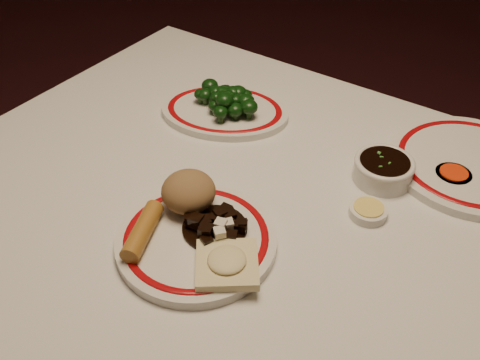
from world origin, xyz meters
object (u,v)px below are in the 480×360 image
main_plate (196,240)px  fried_wonton (227,263)px  dining_table (263,239)px  spring_roll (143,231)px  stirfry_heap (216,225)px  broccoli_pile (226,98)px  rice_mound (188,192)px  broccoli_plate (225,111)px  soy_bowl (383,170)px

main_plate → fried_wonton: 0.08m
dining_table → fried_wonton: bearing=-75.9°
main_plate → spring_roll: bearing=-143.9°
fried_wonton → stirfry_heap: 0.08m
broccoli_pile → main_plate: bearing=-61.4°
dining_table → rice_mound: 0.19m
main_plate → rice_mound: (-0.05, 0.05, 0.04)m
fried_wonton → broccoli_plate: (-0.26, 0.35, -0.02)m
soy_bowl → broccoli_pile: bearing=177.8°
spring_roll → broccoli_plate: spring_roll is taller
broccoli_plate → stirfry_heap: bearing=-56.2°
dining_table → main_plate: size_ratio=3.83×
stirfry_heap → broccoli_pile: (-0.20, 0.30, 0.01)m
stirfry_heap → soy_bowl: stirfry_heap is taller
broccoli_pile → soy_bowl: 0.36m
spring_roll → soy_bowl: (0.24, 0.36, -0.01)m
soy_bowl → dining_table: bearing=-129.4°
stirfry_heap → soy_bowl: size_ratio=0.99×
soy_bowl → spring_roll: bearing=-123.5°
dining_table → fried_wonton: 0.21m
spring_roll → broccoli_plate: (-0.12, 0.37, -0.02)m
main_plate → fried_wonton: (0.08, -0.02, 0.02)m
main_plate → soy_bowl: bearing=61.0°
spring_roll → main_plate: bearing=14.7°
broccoli_plate → broccoli_pile: bearing=73.8°
rice_mound → fried_wonton: rice_mound is taller
spring_roll → broccoli_plate: 0.39m
dining_table → fried_wonton: (0.04, -0.17, 0.12)m
broccoli_plate → broccoli_pile: 0.03m
dining_table → broccoli_plate: 0.30m
broccoli_plate → soy_bowl: 0.36m
fried_wonton → spring_roll: bearing=-170.2°
rice_mound → broccoli_plate: 0.31m
dining_table → spring_roll: 0.25m
main_plate → stirfry_heap: size_ratio=3.02×
fried_wonton → soy_bowl: fried_wonton is taller
spring_roll → broccoli_plate: size_ratio=0.34×
stirfry_heap → main_plate: bearing=-120.0°
rice_mound → broccoli_pile: rice_mound is taller
broccoli_plate → soy_bowl: soy_bowl is taller
dining_table → broccoli_plate: (-0.21, 0.18, 0.10)m
spring_roll → soy_bowl: bearing=35.1°
broccoli_pile → soy_bowl: size_ratio=1.50×
soy_bowl → main_plate: bearing=-119.0°
broccoli_pile → soy_bowl: broccoli_pile is taller
fried_wonton → soy_bowl: (0.10, 0.34, -0.01)m
fried_wonton → stirfry_heap: stirfry_heap is taller
spring_roll → soy_bowl: spring_roll is taller
fried_wonton → dining_table: bearing=104.1°
spring_roll → broccoli_plate: bearing=85.7°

